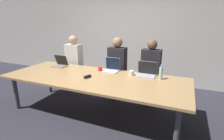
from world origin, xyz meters
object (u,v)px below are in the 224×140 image
(cup_far_center, at_px, (100,69))
(laptop_far_right, at_px, (147,72))
(person_far_left, at_px, (74,64))
(laptop_far_center, at_px, (112,67))
(person_far_right, at_px, (150,73))
(person_far_center, at_px, (117,69))
(cup_far_right, at_px, (131,73))
(stapler, at_px, (87,77))
(laptop_far_left, at_px, (60,63))
(bottle_far_right, at_px, (161,73))

(cup_far_center, bearing_deg, laptop_far_right, 4.09)
(person_far_left, relative_size, laptop_far_center, 4.52)
(laptop_far_right, height_order, person_far_right, person_far_right)
(person_far_center, distance_m, cup_far_right, 0.70)
(person_far_center, bearing_deg, cup_far_center, -114.85)
(cup_far_center, height_order, stapler, cup_far_center)
(laptop_far_right, distance_m, cup_far_right, 0.29)
(person_far_center, bearing_deg, stapler, -102.68)
(cup_far_center, xyz_separation_m, laptop_far_right, (0.98, 0.07, 0.03))
(person_far_center, bearing_deg, laptop_far_right, -26.86)
(cup_far_right, bearing_deg, laptop_far_center, 165.57)
(person_far_right, bearing_deg, cup_far_right, -118.71)
(laptop_far_center, distance_m, cup_far_center, 0.25)
(laptop_far_left, distance_m, person_far_right, 2.07)
(laptop_far_right, bearing_deg, person_far_right, 89.54)
(laptop_far_left, bearing_deg, person_far_center, 21.00)
(laptop_far_center, distance_m, bottle_far_right, 1.04)
(person_far_left, distance_m, person_far_right, 1.98)
(person_far_center, height_order, laptop_far_right, person_far_center)
(person_far_right, relative_size, cup_far_right, 14.83)
(laptop_far_right, bearing_deg, laptop_far_center, 178.25)
(person_far_left, xyz_separation_m, bottle_far_right, (2.26, -0.55, 0.18))
(laptop_far_left, distance_m, laptop_far_center, 1.26)
(cup_far_center, relative_size, person_far_right, 0.06)
(cup_far_center, height_order, cup_far_right, cup_far_right)
(laptop_far_right, relative_size, stapler, 2.34)
(person_far_left, xyz_separation_m, person_far_center, (1.21, -0.04, 0.01))
(laptop_far_right, xyz_separation_m, person_far_right, (0.00, 0.40, -0.15))
(bottle_far_right, bearing_deg, cup_far_right, 177.56)
(cup_far_center, height_order, person_far_right, person_far_right)
(bottle_far_right, distance_m, stapler, 1.35)
(person_far_left, distance_m, bottle_far_right, 2.34)
(laptop_far_center, distance_m, stapler, 0.65)
(person_far_right, height_order, bottle_far_right, person_far_right)
(person_far_right, bearing_deg, person_far_center, -178.66)
(person_far_left, height_order, bottle_far_right, person_far_left)
(laptop_far_left, distance_m, laptop_far_right, 2.00)
(laptop_far_center, xyz_separation_m, stapler, (-0.24, -0.60, -0.05))
(cup_far_center, height_order, laptop_far_right, laptop_far_right)
(cup_far_center, distance_m, bottle_far_right, 1.26)
(stapler, bearing_deg, bottle_far_right, 37.38)
(laptop_far_center, xyz_separation_m, cup_far_center, (-0.23, -0.09, -0.03))
(cup_far_center, xyz_separation_m, bottle_far_right, (1.26, -0.05, 0.07))
(person_far_center, relative_size, bottle_far_right, 5.19)
(cup_far_right, bearing_deg, cup_far_center, 177.64)
(cup_far_center, bearing_deg, person_far_center, 65.15)
(person_far_left, bearing_deg, cup_far_center, -26.22)
(laptop_far_right, bearing_deg, laptop_far_left, -177.48)
(laptop_far_left, relative_size, laptop_far_right, 0.88)
(laptop_far_left, xyz_separation_m, person_far_center, (1.24, 0.47, -0.13))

